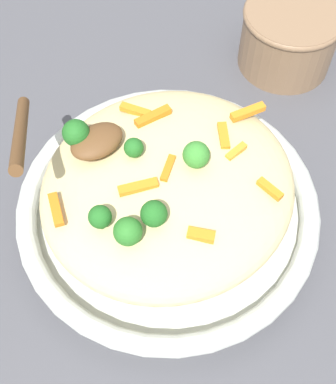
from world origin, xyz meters
TOP-DOWN VIEW (x-y plane):
  - ground_plane at (0.00, 0.00)m, footprint 2.40×2.40m
  - serving_bowl at (0.00, 0.00)m, footprint 0.33×0.33m
  - pasta_mound at (0.00, 0.00)m, footprint 0.27×0.25m
  - carrot_piece_0 at (0.02, 0.07)m, footprint 0.02×0.03m
  - carrot_piece_1 at (0.00, 0.00)m, footprint 0.03×0.02m
  - carrot_piece_2 at (0.04, -0.00)m, footprint 0.04×0.02m
  - carrot_piece_3 at (-0.03, -0.06)m, footprint 0.04×0.01m
  - carrot_piece_4 at (-0.07, 0.02)m, footprint 0.03×0.01m
  - carrot_piece_5 at (0.11, -0.03)m, footprint 0.02×0.04m
  - carrot_piece_6 at (-0.02, -0.08)m, footprint 0.02×0.03m
  - carrot_piece_7 at (-0.07, -0.00)m, footprint 0.03×0.03m
  - carrot_piece_8 at (-0.07, 0.08)m, footprint 0.01×0.03m
  - carrot_piece_9 at (-0.11, -0.01)m, footprint 0.04×0.02m
  - broccoli_floret_0 at (0.02, -0.04)m, footprint 0.02×0.02m
  - broccoli_floret_1 at (0.05, -0.08)m, footprint 0.03×0.03m
  - broccoli_floret_2 at (0.08, 0.01)m, footprint 0.02×0.02m
  - broccoli_floret_3 at (-0.03, 0.01)m, footprint 0.03×0.03m
  - broccoli_floret_4 at (0.07, 0.04)m, footprint 0.03×0.03m
  - broccoli_floret_5 at (0.04, 0.04)m, footprint 0.02×0.02m
  - serving_spoon at (0.06, -0.07)m, footprint 0.12×0.13m
  - companion_bowl at (-0.28, -0.11)m, footprint 0.13×0.13m

SIDE VIEW (x-z plane):
  - ground_plane at x=0.00m, z-range 0.00..0.00m
  - serving_bowl at x=0.00m, z-range 0.00..0.05m
  - companion_bowl at x=-0.28m, z-range 0.00..0.09m
  - pasta_mound at x=0.00m, z-range 0.05..0.11m
  - carrot_piece_5 at x=0.11m, z-range 0.10..0.10m
  - carrot_piece_8 at x=-0.07m, z-range 0.10..0.10m
  - carrot_piece_6 at x=-0.02m, z-range 0.10..0.10m
  - carrot_piece_9 at x=-0.11m, z-range 0.10..0.11m
  - carrot_piece_0 at x=0.02m, z-range 0.10..0.11m
  - carrot_piece_4 at x=-0.07m, z-range 0.10..0.11m
  - carrot_piece_7 at x=-0.07m, z-range 0.10..0.11m
  - carrot_piece_3 at x=-0.03m, z-range 0.10..0.11m
  - carrot_piece_1 at x=0.00m, z-range 0.10..0.11m
  - carrot_piece_2 at x=0.04m, z-range 0.10..0.11m
  - broccoli_floret_2 at x=0.08m, z-range 0.10..0.13m
  - broccoli_floret_0 at x=0.02m, z-range 0.10..0.13m
  - broccoli_floret_4 at x=0.07m, z-range 0.10..0.13m
  - broccoli_floret_5 at x=0.04m, z-range 0.10..0.13m
  - broccoli_floret_1 at x=0.05m, z-range 0.10..0.14m
  - broccoli_floret_3 at x=-0.03m, z-range 0.11..0.14m
  - serving_spoon at x=0.06m, z-range 0.09..0.17m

